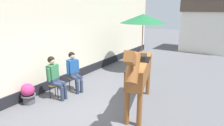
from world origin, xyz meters
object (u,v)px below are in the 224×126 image
at_px(flower_planter_middle, 28,93).
at_px(spare_stool_white, 141,71).
at_px(seated_visitor_near, 55,75).
at_px(cafe_parasol, 143,19).
at_px(seated_visitor_far, 74,70).
at_px(saddled_horse_center, 139,71).

distance_m(flower_planter_middle, spare_stool_white, 4.20).
distance_m(seated_visitor_near, spare_stool_white, 3.40).
xyz_separation_m(seated_visitor_near, cafe_parasol, (1.04, 4.34, 1.59)).
relative_size(flower_planter_middle, cafe_parasol, 0.25).
bearing_deg(seated_visitor_far, cafe_parasol, 74.91).
height_order(seated_visitor_far, saddled_horse_center, saddled_horse_center).
bearing_deg(flower_planter_middle, seated_visitor_near, 58.17).
height_order(seated_visitor_near, saddled_horse_center, saddled_horse_center).
distance_m(seated_visitor_far, spare_stool_white, 2.70).
height_order(seated_visitor_far, cafe_parasol, cafe_parasol).
bearing_deg(spare_stool_white, seated_visitor_near, -118.75).
bearing_deg(seated_visitor_far, flower_planter_middle, -109.15).
height_order(seated_visitor_near, spare_stool_white, seated_visitor_near).
distance_m(cafe_parasol, spare_stool_white, 2.47).
height_order(seated_visitor_far, spare_stool_white, seated_visitor_far).
distance_m(seated_visitor_near, saddled_horse_center, 2.69).
bearing_deg(cafe_parasol, spare_stool_white, -67.03).
bearing_deg(seated_visitor_near, saddled_horse_center, 17.46).
xyz_separation_m(seated_visitor_far, spare_stool_white, (1.54, 2.18, -0.38)).
bearing_deg(cafe_parasol, saddled_horse_center, -67.07).
bearing_deg(cafe_parasol, flower_planter_middle, -106.30).
relative_size(seated_visitor_near, flower_planter_middle, 2.17).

